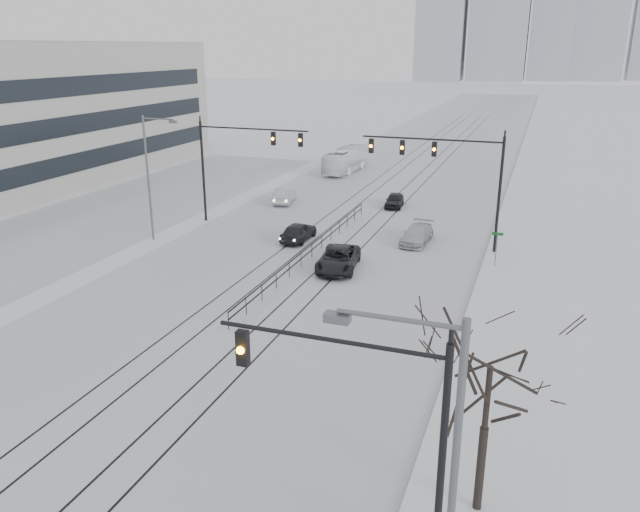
% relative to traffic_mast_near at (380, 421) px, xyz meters
% --- Properties ---
extents(road, '(22.00, 260.00, 0.02)m').
position_rel_traffic_mast_near_xyz_m(road, '(-10.79, 54.00, -4.55)').
color(road, silver).
rests_on(road, ground).
extents(sidewalk_east, '(5.00, 260.00, 0.16)m').
position_rel_traffic_mast_near_xyz_m(sidewalk_east, '(2.71, 54.00, -4.48)').
color(sidewalk_east, silver).
rests_on(sidewalk_east, ground).
extents(curb, '(0.10, 260.00, 0.12)m').
position_rel_traffic_mast_near_xyz_m(curb, '(0.26, 54.00, -4.50)').
color(curb, gray).
rests_on(curb, ground).
extents(parking_strip, '(14.00, 60.00, 0.03)m').
position_rel_traffic_mast_near_xyz_m(parking_strip, '(-30.79, 29.00, -4.55)').
color(parking_strip, silver).
rests_on(parking_strip, ground).
extents(tram_rails, '(5.30, 180.00, 0.01)m').
position_rel_traffic_mast_near_xyz_m(tram_rails, '(-10.79, 34.00, -4.54)').
color(tram_rails, black).
rests_on(tram_rails, ground).
extents(skyline, '(96.00, 48.00, 72.00)m').
position_rel_traffic_mast_near_xyz_m(skyline, '(-5.77, 267.63, 26.08)').
color(skyline, '#A8ADB8').
rests_on(skyline, ground).
extents(traffic_mast_near, '(6.10, 0.37, 7.00)m').
position_rel_traffic_mast_near_xyz_m(traffic_mast_near, '(0.00, 0.00, 0.00)').
color(traffic_mast_near, black).
rests_on(traffic_mast_near, ground).
extents(traffic_mast_ne, '(9.60, 0.37, 8.00)m').
position_rel_traffic_mast_near_xyz_m(traffic_mast_ne, '(-2.64, 29.00, 1.20)').
color(traffic_mast_ne, black).
rests_on(traffic_mast_ne, ground).
extents(traffic_mast_nw, '(9.10, 0.37, 8.00)m').
position_rel_traffic_mast_near_xyz_m(traffic_mast_nw, '(-19.31, 30.00, 1.01)').
color(traffic_mast_nw, black).
rests_on(traffic_mast_nw, ground).
extents(street_light_east, '(2.73, 0.25, 9.00)m').
position_rel_traffic_mast_near_xyz_m(street_light_east, '(1.91, -3.00, 0.65)').
color(street_light_east, '#595B60').
rests_on(street_light_east, ground).
extents(street_light_west, '(2.73, 0.25, 9.00)m').
position_rel_traffic_mast_near_xyz_m(street_light_west, '(-22.99, 24.00, 0.65)').
color(street_light_west, '#595B60').
rests_on(street_light_west, ground).
extents(bare_tree, '(4.40, 4.40, 6.10)m').
position_rel_traffic_mast_near_xyz_m(bare_tree, '(2.41, 3.00, -0.07)').
color(bare_tree, black).
rests_on(bare_tree, ground).
extents(median_fence, '(0.06, 24.00, 1.00)m').
position_rel_traffic_mast_near_xyz_m(median_fence, '(-10.79, 24.00, -4.04)').
color(median_fence, black).
rests_on(median_fence, ground).
extents(street_sign, '(0.70, 0.06, 2.40)m').
position_rel_traffic_mast_near_xyz_m(street_sign, '(1.01, 26.00, -2.96)').
color(street_sign, '#595B60').
rests_on(street_sign, ground).
extents(sedan_sb_inner, '(1.70, 4.08, 1.38)m').
position_rel_traffic_mast_near_xyz_m(sedan_sb_inner, '(-13.06, 27.29, -3.87)').
color(sedan_sb_inner, black).
rests_on(sedan_sb_inner, ground).
extents(sedan_sb_outer, '(2.28, 4.39, 1.38)m').
position_rel_traffic_mast_near_xyz_m(sedan_sb_outer, '(-18.54, 37.70, -3.87)').
color(sedan_sb_outer, '#B0B2B8').
rests_on(sedan_sb_outer, ground).
extents(sedan_nb_front, '(2.95, 5.27, 1.39)m').
position_rel_traffic_mast_near_xyz_m(sedan_nb_front, '(-8.40, 22.39, -3.87)').
color(sedan_nb_front, black).
rests_on(sedan_nb_front, ground).
extents(sedan_nb_right, '(1.95, 4.45, 1.27)m').
position_rel_traffic_mast_near_xyz_m(sedan_nb_right, '(-4.80, 29.66, -3.93)').
color(sedan_nb_right, '#BABEC2').
rests_on(sedan_nb_right, ground).
extents(sedan_nb_far, '(1.79, 3.70, 1.22)m').
position_rel_traffic_mast_near_xyz_m(sedan_nb_far, '(-8.79, 39.57, -3.95)').
color(sedan_nb_far, black).
rests_on(sedan_nb_far, ground).
extents(box_truck, '(2.77, 9.59, 2.64)m').
position_rel_traffic_mast_near_xyz_m(box_truck, '(-17.74, 53.77, -3.24)').
color(box_truck, white).
rests_on(box_truck, ground).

